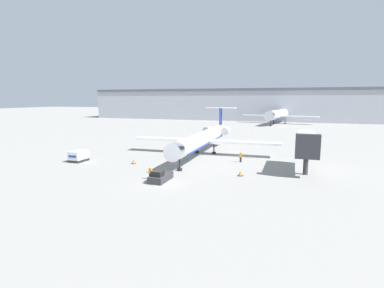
# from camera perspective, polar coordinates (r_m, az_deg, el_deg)

# --- Properties ---
(ground_plane) EXTENTS (600.00, 600.00, 0.00)m
(ground_plane) POSITION_cam_1_polar(r_m,az_deg,el_deg) (39.60, -6.03, -7.41)
(ground_plane) COLOR gray
(terminal_building) EXTENTS (180.00, 16.80, 15.92)m
(terminal_building) POSITION_cam_1_polar(r_m,az_deg,el_deg) (155.41, 12.78, 7.34)
(terminal_building) COLOR #9EA3AD
(terminal_building) RESTS_ON ground
(airplane_main) EXTENTS (29.53, 33.83, 8.82)m
(airplane_main) POSITION_cam_1_polar(r_m,az_deg,el_deg) (58.95, 2.37, 1.21)
(airplane_main) COLOR white
(airplane_main) RESTS_ON ground
(pushback_tug) EXTENTS (1.94, 4.32, 1.61)m
(pushback_tug) POSITION_cam_1_polar(r_m,az_deg,el_deg) (40.44, -6.02, -6.22)
(pushback_tug) COLOR #2D2D33
(pushback_tug) RESTS_ON ground
(luggage_cart) EXTENTS (2.17, 3.09, 1.90)m
(luggage_cart) POSITION_cam_1_polar(r_m,az_deg,el_deg) (56.08, -20.81, -2.17)
(luggage_cart) COLOR #232326
(luggage_cart) RESTS_ON ground
(worker_near_tug) EXTENTS (0.40, 0.25, 1.78)m
(worker_near_tug) POSITION_cam_1_polar(r_m,az_deg,el_deg) (41.31, -7.96, -5.43)
(worker_near_tug) COLOR #232838
(worker_near_tug) RESTS_ON ground
(worker_by_wing) EXTENTS (0.40, 0.26, 1.83)m
(worker_by_wing) POSITION_cam_1_polar(r_m,az_deg,el_deg) (52.48, 9.26, -2.40)
(worker_by_wing) COLOR #232838
(worker_by_wing) RESTS_ON ground
(traffic_cone_left) EXTENTS (0.71, 0.71, 0.83)m
(traffic_cone_left) POSITION_cam_1_polar(r_m,az_deg,el_deg) (51.70, -11.08, -3.26)
(traffic_cone_left) COLOR black
(traffic_cone_left) RESTS_ON ground
(traffic_cone_right) EXTENTS (0.72, 0.72, 0.73)m
(traffic_cone_right) POSITION_cam_1_polar(r_m,az_deg,el_deg) (43.42, 9.17, -5.56)
(traffic_cone_right) COLOR black
(traffic_cone_right) RESTS_ON ground
(airplane_parked_far_left) EXTENTS (32.79, 36.36, 11.25)m
(airplane_parked_far_left) POSITION_cam_1_polar(r_m,az_deg,el_deg) (137.72, 16.25, 5.49)
(airplane_parked_far_left) COLOR silver
(airplane_parked_far_left) RESTS_ON ground
(jet_bridge) EXTENTS (3.20, 10.52, 6.19)m
(jet_bridge) POSITION_cam_1_polar(r_m,az_deg,el_deg) (47.72, 20.95, 0.26)
(jet_bridge) COLOR #2D2D33
(jet_bridge) RESTS_ON ground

